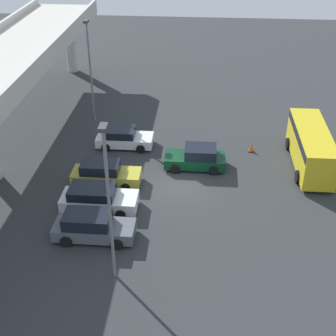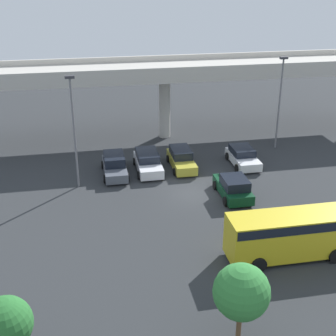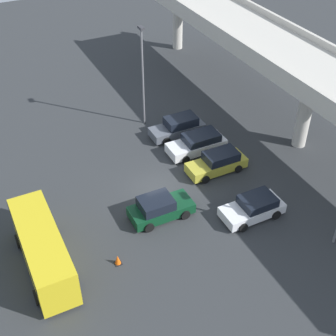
{
  "view_description": "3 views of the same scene",
  "coord_description": "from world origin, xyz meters",
  "px_view_note": "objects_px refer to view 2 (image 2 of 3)",
  "views": [
    {
      "loc": [
        -26.71,
        -1.31,
        17.81
      ],
      "look_at": [
        0.62,
        0.89,
        1.06
      ],
      "focal_mm": 50.0,
      "sensor_mm": 36.0,
      "label": 1
    },
    {
      "loc": [
        -8.11,
        -31.2,
        16.3
      ],
      "look_at": [
        -2.07,
        0.5,
        2.1
      ],
      "focal_mm": 50.0,
      "sensor_mm": 36.0,
      "label": 2
    },
    {
      "loc": [
        23.99,
        -10.98,
        22.52
      ],
      "look_at": [
        0.99,
        0.44,
        2.55
      ],
      "focal_mm": 50.0,
      "sensor_mm": 36.0,
      "label": 3
    }
  ],
  "objects_px": {
    "parked_car_4": "(243,157)",
    "tree_front_left": "(5,324)",
    "parked_car_3": "(233,187)",
    "tree_front_centre": "(241,292)",
    "traffic_cone": "(289,216)",
    "lamp_post_mid_lot": "(280,97)",
    "parked_car_2": "(181,159)",
    "parked_car_1": "(148,162)",
    "shuttle_bus": "(292,232)",
    "lamp_post_near_aisle": "(74,125)",
    "parked_car_0": "(114,165)"
  },
  "relations": [
    {
      "from": "parked_car_3",
      "to": "tree_front_centre",
      "type": "height_order",
      "value": "tree_front_centre"
    },
    {
      "from": "shuttle_bus",
      "to": "parked_car_1",
      "type": "bearing_deg",
      "value": -65.58
    },
    {
      "from": "lamp_post_mid_lot",
      "to": "traffic_cone",
      "type": "distance_m",
      "value": 14.78
    },
    {
      "from": "parked_car_0",
      "to": "tree_front_left",
      "type": "distance_m",
      "value": 21.08
    },
    {
      "from": "parked_car_1",
      "to": "traffic_cone",
      "type": "distance_m",
      "value": 13.19
    },
    {
      "from": "tree_front_centre",
      "to": "lamp_post_mid_lot",
      "type": "bearing_deg",
      "value": 63.55
    },
    {
      "from": "parked_car_3",
      "to": "traffic_cone",
      "type": "distance_m",
      "value": 4.96
    },
    {
      "from": "lamp_post_near_aisle",
      "to": "lamp_post_mid_lot",
      "type": "xyz_separation_m",
      "value": [
        18.69,
        5.12,
        -0.11
      ]
    },
    {
      "from": "parked_car_3",
      "to": "parked_car_4",
      "type": "xyz_separation_m",
      "value": [
        2.76,
        5.82,
        -0.06
      ]
    },
    {
      "from": "parked_car_1",
      "to": "traffic_cone",
      "type": "bearing_deg",
      "value": 38.82
    },
    {
      "from": "parked_car_3",
      "to": "lamp_post_mid_lot",
      "type": "height_order",
      "value": "lamp_post_mid_lot"
    },
    {
      "from": "parked_car_4",
      "to": "tree_front_left",
      "type": "relative_size",
      "value": 1.12
    },
    {
      "from": "parked_car_3",
      "to": "parked_car_4",
      "type": "distance_m",
      "value": 6.44
    },
    {
      "from": "tree_front_left",
      "to": "tree_front_centre",
      "type": "bearing_deg",
      "value": 0.43
    },
    {
      "from": "parked_car_2",
      "to": "shuttle_bus",
      "type": "xyz_separation_m",
      "value": [
        3.56,
        -14.42,
        0.92
      ]
    },
    {
      "from": "parked_car_0",
      "to": "parked_car_1",
      "type": "height_order",
      "value": "parked_car_0"
    },
    {
      "from": "parked_car_3",
      "to": "traffic_cone",
      "type": "height_order",
      "value": "parked_car_3"
    },
    {
      "from": "parked_car_1",
      "to": "lamp_post_mid_lot",
      "type": "relative_size",
      "value": 0.56
    },
    {
      "from": "shuttle_bus",
      "to": "lamp_post_mid_lot",
      "type": "relative_size",
      "value": 0.9
    },
    {
      "from": "parked_car_4",
      "to": "lamp_post_mid_lot",
      "type": "bearing_deg",
      "value": 126.52
    },
    {
      "from": "parked_car_4",
      "to": "tree_front_left",
      "type": "height_order",
      "value": "tree_front_left"
    },
    {
      "from": "lamp_post_near_aisle",
      "to": "lamp_post_mid_lot",
      "type": "distance_m",
      "value": 19.38
    },
    {
      "from": "shuttle_bus",
      "to": "lamp_post_near_aisle",
      "type": "xyz_separation_m",
      "value": [
        -12.38,
        12.17,
        3.45
      ]
    },
    {
      "from": "tree_front_left",
      "to": "parked_car_0",
      "type": "bearing_deg",
      "value": 73.2
    },
    {
      "from": "parked_car_2",
      "to": "traffic_cone",
      "type": "height_order",
      "value": "parked_car_2"
    },
    {
      "from": "parked_car_3",
      "to": "tree_front_left",
      "type": "height_order",
      "value": "tree_front_left"
    },
    {
      "from": "parked_car_0",
      "to": "shuttle_bus",
      "type": "height_order",
      "value": "shuttle_bus"
    },
    {
      "from": "parked_car_4",
      "to": "traffic_cone",
      "type": "height_order",
      "value": "parked_car_4"
    },
    {
      "from": "parked_car_0",
      "to": "traffic_cone",
      "type": "relative_size",
      "value": 6.72
    },
    {
      "from": "parked_car_3",
      "to": "shuttle_bus",
      "type": "distance_m",
      "value": 8.29
    },
    {
      "from": "shuttle_bus",
      "to": "lamp_post_mid_lot",
      "type": "bearing_deg",
      "value": -110.05
    },
    {
      "from": "parked_car_3",
      "to": "lamp_post_mid_lot",
      "type": "bearing_deg",
      "value": -38.36
    },
    {
      "from": "lamp_post_near_aisle",
      "to": "tree_front_left",
      "type": "height_order",
      "value": "lamp_post_near_aisle"
    },
    {
      "from": "lamp_post_near_aisle",
      "to": "lamp_post_mid_lot",
      "type": "bearing_deg",
      "value": 15.32
    },
    {
      "from": "lamp_post_mid_lot",
      "to": "parked_car_3",
      "type": "bearing_deg",
      "value": -128.36
    },
    {
      "from": "parked_car_4",
      "to": "tree_front_left",
      "type": "xyz_separation_m",
      "value": [
        -17.3,
        -20.09,
        2.05
      ]
    },
    {
      "from": "tree_front_left",
      "to": "lamp_post_mid_lot",
      "type": "bearing_deg",
      "value": 47.08
    },
    {
      "from": "shuttle_bus",
      "to": "lamp_post_near_aisle",
      "type": "bearing_deg",
      "value": -44.51
    },
    {
      "from": "shuttle_bus",
      "to": "tree_front_centre",
      "type": "relative_size",
      "value": 1.88
    },
    {
      "from": "lamp_post_mid_lot",
      "to": "parked_car_2",
      "type": "bearing_deg",
      "value": -163.78
    },
    {
      "from": "parked_car_2",
      "to": "parked_car_4",
      "type": "height_order",
      "value": "parked_car_2"
    },
    {
      "from": "parked_car_4",
      "to": "tree_front_left",
      "type": "distance_m",
      "value": 26.59
    },
    {
      "from": "parked_car_4",
      "to": "lamp_post_mid_lot",
      "type": "xyz_separation_m",
      "value": [
        4.44,
        3.29,
        4.31
      ]
    },
    {
      "from": "parked_car_0",
      "to": "lamp_post_near_aisle",
      "type": "distance_m",
      "value": 5.59
    },
    {
      "from": "parked_car_2",
      "to": "lamp_post_near_aisle",
      "type": "height_order",
      "value": "lamp_post_near_aisle"
    },
    {
      "from": "parked_car_1",
      "to": "shuttle_bus",
      "type": "distance_m",
      "value": 15.73
    },
    {
      "from": "parked_car_3",
      "to": "tree_front_centre",
      "type": "bearing_deg",
      "value": 162.84
    },
    {
      "from": "traffic_cone",
      "to": "parked_car_3",
      "type": "bearing_deg",
      "value": 122.69
    },
    {
      "from": "lamp_post_near_aisle",
      "to": "traffic_cone",
      "type": "relative_size",
      "value": 12.65
    },
    {
      "from": "parked_car_4",
      "to": "tree_front_centre",
      "type": "relative_size",
      "value": 1.06
    }
  ]
}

